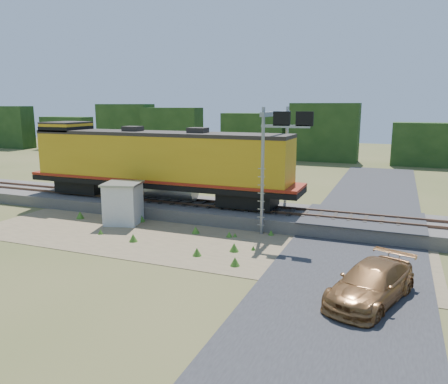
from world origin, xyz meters
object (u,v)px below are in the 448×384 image
at_px(signal_gantry, 279,138).
at_px(shed, 123,203).
at_px(car, 371,283).
at_px(locomotive, 155,162).

bearing_deg(signal_gantry, shed, -161.38).
bearing_deg(signal_gantry, car, -56.07).
relative_size(locomotive, signal_gantry, 2.77).
distance_m(locomotive, shed, 4.40).
xyz_separation_m(locomotive, car, (15.27, -9.83, -2.82)).
bearing_deg(locomotive, car, -32.76).
xyz_separation_m(locomotive, shed, (-0.16, -3.80, -2.21)).
distance_m(signal_gantry, car, 12.02).
distance_m(shed, car, 16.58).
relative_size(shed, car, 0.54).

